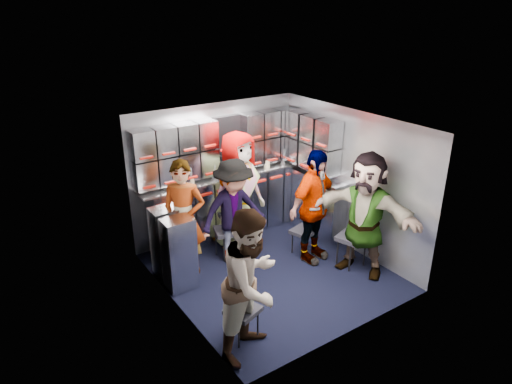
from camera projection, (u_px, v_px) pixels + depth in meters
floor at (272, 272)px, 6.33m from camera, size 3.00×3.00×0.00m
wall_back at (216, 170)px, 7.07m from camera, size 2.80×0.04×2.10m
wall_left at (173, 231)px, 5.20m from camera, size 0.04×3.00×2.10m
wall_right at (350, 181)px, 6.65m from camera, size 0.04×3.00×2.10m
ceiling at (274, 124)px, 5.52m from camera, size 2.80×3.00×0.02m
cart_bank_back at (224, 207)px, 7.13m from camera, size 2.68×0.38×0.99m
cart_bank_left at (173, 248)px, 5.95m from camera, size 0.38×0.76×0.99m
counter at (223, 176)px, 6.93m from camera, size 2.68×0.42×0.03m
locker_bank_back at (220, 145)px, 6.79m from camera, size 2.68×0.28×0.82m
locker_bank_right at (313, 142)px, 6.94m from camera, size 0.28×1.00×0.82m
right_cabinet at (314, 204)px, 7.24m from camera, size 0.28×1.20×1.00m
coffee_niche at (228, 144)px, 6.93m from camera, size 0.46×0.16×0.84m
red_latch_strip at (230, 189)px, 6.82m from camera, size 2.60×0.02×0.03m
jump_seat_near_left at (243, 312)px, 4.95m from camera, size 0.42×0.41×0.40m
jump_seat_mid_left at (228, 232)px, 6.60m from camera, size 0.46×0.44×0.44m
jump_seat_center at (232, 215)px, 7.00m from camera, size 0.47×0.45×0.50m
jump_seat_mid_right at (304, 232)px, 6.67m from camera, size 0.41×0.39×0.40m
jump_seat_near_right at (352, 239)px, 6.36m from camera, size 0.49×0.47×0.46m
attendant_standing at (184, 219)px, 6.03m from camera, size 0.70×0.68×1.62m
attendant_arc_a at (252, 283)px, 4.64m from camera, size 0.99×0.90×1.64m
attendant_arc_b at (234, 212)px, 6.31m from camera, size 1.03×0.63×1.54m
attendant_arc_c at (238, 191)px, 6.68m from camera, size 0.99×0.76×1.80m
attendant_arc_d at (313, 207)px, 6.35m from camera, size 1.03×0.61×1.65m
attendant_arc_e at (365, 214)px, 6.05m from camera, size 1.05×1.67×1.72m
bottle_left at (214, 172)px, 6.75m from camera, size 0.07×0.07×0.23m
bottle_mid at (190, 176)px, 6.54m from camera, size 0.07×0.07×0.26m
bottle_right at (283, 156)px, 7.40m from camera, size 0.06×0.06×0.25m
cup_left at (192, 181)px, 6.57m from camera, size 0.07×0.07×0.11m
cup_right at (267, 164)px, 7.26m from camera, size 0.09×0.09×0.11m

